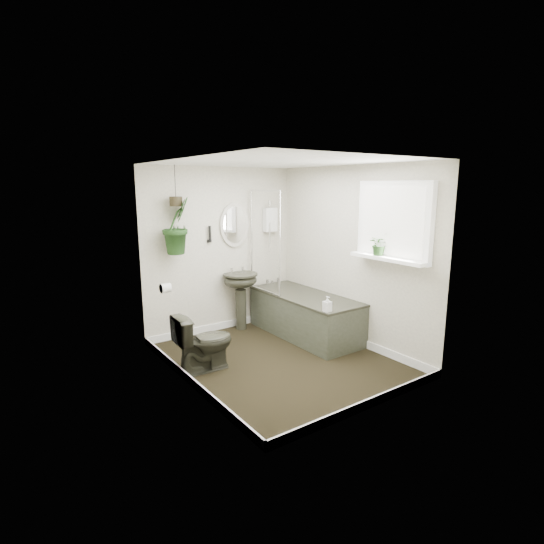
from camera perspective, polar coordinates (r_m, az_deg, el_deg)
floor at (r=5.18m, az=0.97°, el=-11.84°), size 2.30×2.80×0.02m
ceiling at (r=4.76m, az=1.07°, el=14.71°), size 2.30×2.80×0.02m
wall_back at (r=6.02m, az=-6.91°, el=2.90°), size 2.30×0.02×2.30m
wall_front at (r=3.82m, az=13.58°, el=-2.37°), size 2.30×0.02×2.30m
wall_left at (r=4.28m, az=-11.65°, el=-0.81°), size 0.02×2.80×2.30m
wall_right at (r=5.59m, az=10.68°, el=2.12°), size 0.02×2.80×2.30m
skirting at (r=5.16m, az=0.98°, el=-11.22°), size 2.30×2.80×0.10m
bathtub at (r=5.91m, az=4.43°, el=-5.78°), size 0.72×1.72×0.58m
bath_screen at (r=5.89m, az=-0.95°, el=4.07°), size 0.04×0.72×1.40m
shower_box at (r=6.33m, az=-0.26°, el=7.05°), size 0.20×0.10×0.35m
oval_mirror at (r=6.05m, az=-5.02°, el=6.32°), size 0.46×0.03×0.62m
wall_sconce at (r=5.86m, az=-8.35°, el=5.09°), size 0.04×0.04×0.22m
toilet_roll_holder at (r=4.99m, az=-14.13°, el=-2.11°), size 0.11×0.11×0.11m
window_recess at (r=5.02m, az=16.07°, el=6.56°), size 0.08×1.00×0.90m
window_sill at (r=5.02m, az=15.30°, el=1.76°), size 0.18×1.00×0.04m
window_blinds at (r=4.98m, az=15.74°, el=6.55°), size 0.01×0.86×0.76m
toilet at (r=4.86m, az=-9.14°, el=-9.26°), size 0.67×0.40×0.66m
pedestal_sink at (r=6.13m, az=-4.21°, el=-3.93°), size 0.50×0.43×0.83m
sill_plant at (r=5.08m, az=14.14°, el=3.70°), size 0.31×0.29×0.27m
hanging_plant at (r=5.53m, az=-12.65°, el=6.12°), size 0.50×0.47×0.72m
soap_bottle at (r=5.07m, az=7.44°, el=-4.29°), size 0.09×0.09×0.18m
hanging_pot at (r=5.51m, az=-12.79°, el=9.24°), size 0.16×0.16×0.12m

